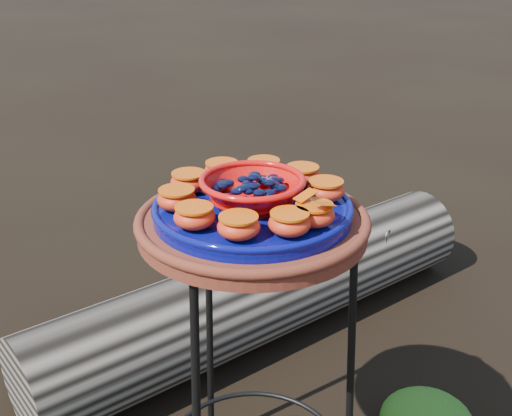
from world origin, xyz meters
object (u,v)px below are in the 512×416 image
cobalt_plate (253,211)px  driftwood_log (264,293)px  plant_stand (253,381)px  terracotta_saucer (253,225)px  red_bowl (252,192)px

cobalt_plate → driftwood_log: cobalt_plate is taller
plant_stand → driftwood_log: size_ratio=0.44×
terracotta_saucer → cobalt_plate: cobalt_plate is taller
plant_stand → red_bowl: bearing=0.0°
terracotta_saucer → driftwood_log: size_ratio=0.27×
plant_stand → cobalt_plate: bearing=0.0°
red_bowl → driftwood_log: size_ratio=0.12×
red_bowl → driftwood_log: bearing=57.2°
cobalt_plate → red_bowl: bearing=0.0°
plant_stand → cobalt_plate: size_ratio=1.88×
plant_stand → terracotta_saucer: bearing=0.0°
cobalt_plate → driftwood_log: size_ratio=0.23×
driftwood_log → terracotta_saucer: bearing=-122.8°
terracotta_saucer → red_bowl: bearing=0.0°
plant_stand → red_bowl: red_bowl is taller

